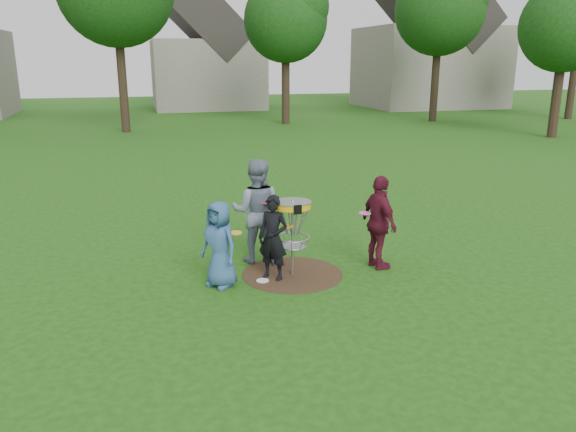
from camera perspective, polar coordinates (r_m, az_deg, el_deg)
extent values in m
plane|color=#19470F|center=(10.07, 0.45, -5.93)|extent=(100.00, 100.00, 0.00)
cylinder|color=#47331E|center=(10.07, 0.45, -5.91)|extent=(1.80, 1.80, 0.01)
imported|color=#2D527D|center=(9.40, -6.97, -2.87)|extent=(0.81, 0.86, 1.47)
imported|color=black|center=(9.63, -1.53, -2.24)|extent=(0.65, 0.63, 1.49)
imported|color=slate|center=(10.44, -3.22, 0.51)|extent=(1.14, 1.01, 1.96)
imported|color=#561325|center=(10.24, 9.26, -0.68)|extent=(0.56, 1.06, 1.72)
cylinder|color=white|center=(9.78, -2.59, -6.59)|extent=(0.22, 0.22, 0.02)
cylinder|color=#9EA0A5|center=(9.84, 0.46, -2.20)|extent=(0.05, 0.05, 1.38)
cylinder|color=#EDA30C|center=(9.67, 0.46, 1.13)|extent=(0.64, 0.64, 0.10)
cylinder|color=#9EA0A5|center=(9.66, 0.46, 1.45)|extent=(0.66, 0.66, 0.01)
cube|color=black|center=(9.37, 1.00, 0.65)|extent=(0.14, 0.02, 0.16)
torus|color=#9EA0A5|center=(9.83, 0.46, -2.14)|extent=(0.62, 0.62, 0.02)
torus|color=#9EA0A5|center=(9.88, 0.45, -3.02)|extent=(0.50, 0.50, 0.02)
cylinder|color=#9EA0A5|center=(9.89, 0.45, -3.08)|extent=(0.44, 0.44, 0.01)
cylinder|color=yellow|center=(9.43, -5.37, -1.71)|extent=(0.22, 0.22, 0.02)
cylinder|color=yellow|center=(9.71, -0.10, -1.03)|extent=(0.22, 0.22, 0.02)
cylinder|color=#E63C66|center=(10.18, -2.21, 1.41)|extent=(0.22, 0.22, 0.02)
cylinder|color=#FF43CD|center=(10.09, 7.82, 0.29)|extent=(0.22, 0.22, 0.02)
cylinder|color=#38281C|center=(30.55, -16.42, 12.50)|extent=(0.46, 0.46, 4.62)
cylinder|color=#38281C|center=(33.18, -0.24, 12.60)|extent=(0.46, 0.46, 3.78)
sphere|color=#164211|center=(33.19, -0.25, 19.29)|extent=(4.68, 4.68, 4.68)
cylinder|color=#38281C|center=(35.66, 14.67, 12.66)|extent=(0.46, 0.46, 4.20)
sphere|color=#164211|center=(35.72, 15.18, 19.55)|extent=(5.20, 5.20, 5.20)
cylinder|color=#38281C|center=(40.09, 26.90, 11.64)|extent=(0.46, 0.46, 3.99)
cylinder|color=#38281C|center=(30.24, 25.55, 10.39)|extent=(0.46, 0.46, 3.36)
sphere|color=#164211|center=(30.21, 26.35, 16.87)|extent=(4.16, 4.16, 4.16)
cube|color=gray|center=(44.37, -8.24, 14.03)|extent=(8.00, 7.00, 5.00)
cube|color=#2D2826|center=(44.44, -8.44, 19.11)|extent=(6.11, 7.14, 6.11)
cube|color=gray|center=(46.79, 14.08, 14.43)|extent=(10.00, 8.00, 6.00)
cube|color=#2D2826|center=(46.97, 14.50, 20.28)|extent=(7.64, 8.16, 7.64)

